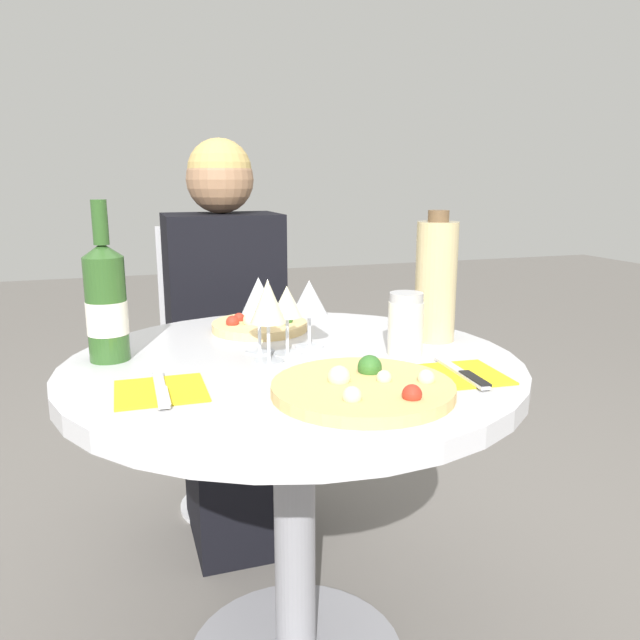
# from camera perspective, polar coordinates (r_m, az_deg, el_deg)

# --- Properties ---
(dining_table) EXTENTS (0.91, 0.91, 0.71)m
(dining_table) POSITION_cam_1_polar(r_m,az_deg,el_deg) (1.30, -2.41, -10.17)
(dining_table) COLOR gray
(dining_table) RESTS_ON ground_plane
(chair_behind_diner) EXTENTS (0.37, 0.37, 0.91)m
(chair_behind_diner) POSITION_cam_1_polar(r_m,az_deg,el_deg) (2.06, -8.84, -4.82)
(chair_behind_diner) COLOR silver
(chair_behind_diner) RESTS_ON ground_plane
(seated_diner) EXTENTS (0.34, 0.48, 1.17)m
(seated_diner) POSITION_cam_1_polar(r_m,az_deg,el_deg) (1.90, -8.19, -3.25)
(seated_diner) COLOR black
(seated_diner) RESTS_ON ground_plane
(pizza_large) EXTENTS (0.31, 0.31, 0.05)m
(pizza_large) POSITION_cam_1_polar(r_m,az_deg,el_deg) (1.05, 4.02, -6.18)
(pizza_large) COLOR #DBB26B
(pizza_large) RESTS_ON dining_table
(pizza_small_far) EXTENTS (0.23, 0.23, 0.05)m
(pizza_small_far) POSITION_cam_1_polar(r_m,az_deg,el_deg) (1.48, -5.56, -0.45)
(pizza_small_far) COLOR #E5C17F
(pizza_small_far) RESTS_ON dining_table
(wine_bottle) EXTENTS (0.08, 0.08, 0.31)m
(wine_bottle) POSITION_cam_1_polar(r_m,az_deg,el_deg) (1.28, -18.97, 1.51)
(wine_bottle) COLOR #2D5623
(wine_bottle) RESTS_ON dining_table
(tall_carafe) EXTENTS (0.09, 0.09, 0.29)m
(tall_carafe) POSITION_cam_1_polar(r_m,az_deg,el_deg) (1.39, 10.55, 3.58)
(tall_carafe) COLOR tan
(tall_carafe) RESTS_ON dining_table
(sugar_shaker) EXTENTS (0.07, 0.07, 0.13)m
(sugar_shaker) POSITION_cam_1_polar(r_m,az_deg,el_deg) (1.28, 7.84, -0.37)
(sugar_shaker) COLOR silver
(sugar_shaker) RESTS_ON dining_table
(wine_glass_center) EXTENTS (0.06, 0.06, 0.14)m
(wine_glass_center) POSITION_cam_1_polar(r_m,az_deg,el_deg) (1.26, -2.83, 1.51)
(wine_glass_center) COLOR silver
(wine_glass_center) RESTS_ON dining_table
(wine_glass_back_right) EXTENTS (0.08, 0.08, 0.14)m
(wine_glass_back_right) POSITION_cam_1_polar(r_m,az_deg,el_deg) (1.31, -1.00, 1.96)
(wine_glass_back_right) COLOR silver
(wine_glass_back_right) RESTS_ON dining_table
(wine_glass_front_left) EXTENTS (0.07, 0.07, 0.16)m
(wine_glass_front_left) POSITION_cam_1_polar(r_m,az_deg,el_deg) (1.21, -4.82, 1.59)
(wine_glass_front_left) COLOR silver
(wine_glass_front_left) RESTS_ON dining_table
(wine_glass_back_left) EXTENTS (0.07, 0.07, 0.16)m
(wine_glass_back_left) POSITION_cam_1_polar(r_m,az_deg,el_deg) (1.28, -5.62, 2.11)
(wine_glass_back_left) COLOR silver
(wine_glass_back_left) RESTS_ON dining_table
(place_setting_left) EXTENTS (0.15, 0.19, 0.01)m
(place_setting_left) POSITION_cam_1_polar(r_m,az_deg,el_deg) (1.09, -14.35, -6.29)
(place_setting_left) COLOR yellow
(place_setting_left) RESTS_ON dining_table
(place_setting_right) EXTENTS (0.16, 0.19, 0.01)m
(place_setting_right) POSITION_cam_1_polar(r_m,az_deg,el_deg) (1.17, 12.80, -4.88)
(place_setting_right) COLOR yellow
(place_setting_right) RESTS_ON dining_table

